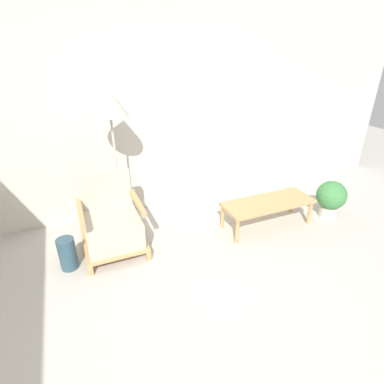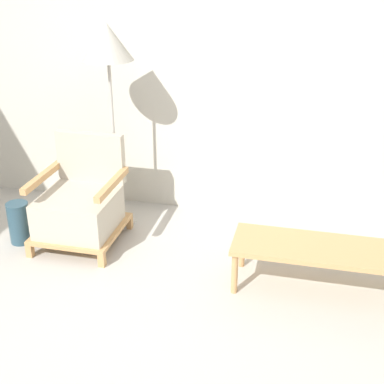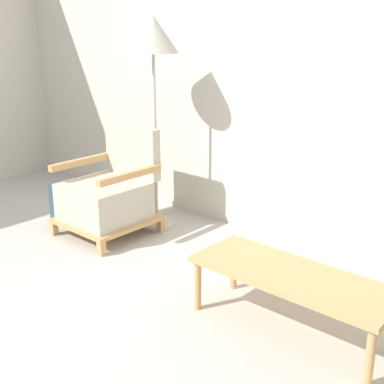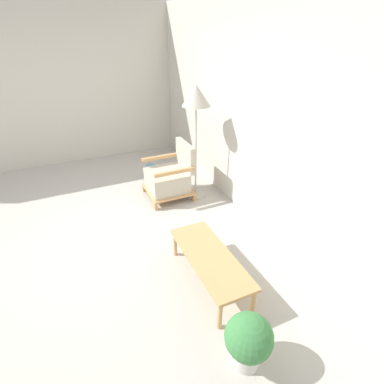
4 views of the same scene
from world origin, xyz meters
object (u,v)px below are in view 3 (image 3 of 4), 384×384
Objects in this scene: floor_lamp at (153,47)px; vase at (60,203)px; coffee_table at (293,280)px; armchair at (109,195)px.

vase is at bearing -142.73° from floor_lamp.
coffee_table and vase have the same top height.
armchair is at bearing -115.63° from floor_lamp.
coffee_table is (1.67, -0.62, -1.14)m from floor_lamp.
vase is (-0.65, -0.50, -1.27)m from floor_lamp.
vase is (-2.32, 0.12, -0.13)m from coffee_table.
floor_lamp is at bearing 159.75° from coffee_table.
coffee_table is at bearing -8.03° from armchair.
armchair reaches higher than coffee_table.
coffee_table is 3.32× the size of vase.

